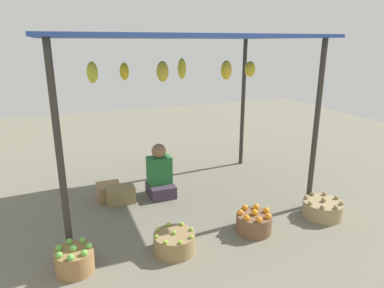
{
  "coord_description": "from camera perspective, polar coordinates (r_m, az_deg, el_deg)",
  "views": [
    {
      "loc": [
        -1.52,
        -4.36,
        2.19
      ],
      "look_at": [
        0.0,
        -0.51,
        0.95
      ],
      "focal_mm": 32.18,
      "sensor_mm": 36.0,
      "label": 1
    }
  ],
  "objects": [
    {
      "name": "basket_green_apples",
      "position": [
        3.75,
        -18.86,
        -17.7
      ],
      "size": [
        0.38,
        0.38,
        0.29
      ],
      "color": "#9D7244",
      "rests_on": "ground"
    },
    {
      "name": "basket_potatoes",
      "position": [
        4.84,
        20.82,
        -9.97
      ],
      "size": [
        0.5,
        0.5,
        0.26
      ],
      "color": "#9D895D",
      "rests_on": "ground"
    },
    {
      "name": "vendor_person",
      "position": [
        5.08,
        -5.35,
        -5.25
      ],
      "size": [
        0.36,
        0.44,
        0.78
      ],
      "color": "#413343",
      "rests_on": "ground"
    },
    {
      "name": "market_stall_structure",
      "position": [
        4.62,
        -2.45,
        15.3
      ],
      "size": [
        3.41,
        2.18,
        2.27
      ],
      "color": "#38332D",
      "rests_on": "ground"
    },
    {
      "name": "wooden_crate_near_vendor",
      "position": [
        5.15,
        -13.62,
        -7.61
      ],
      "size": [
        0.32,
        0.3,
        0.22
      ],
      "primitive_type": "cube",
      "color": "#A17F53",
      "rests_on": "ground"
    },
    {
      "name": "wooden_crate_stacked_rear",
      "position": [
        4.99,
        -11.78,
        -8.23
      ],
      "size": [
        0.39,
        0.24,
        0.24
      ],
      "primitive_type": "cube",
      "color": "olive",
      "rests_on": "ground"
    },
    {
      "name": "basket_oranges",
      "position": [
        4.26,
        10.23,
        -12.64
      ],
      "size": [
        0.42,
        0.42,
        0.29
      ],
      "color": "brown",
      "rests_on": "ground"
    },
    {
      "name": "basket_limes",
      "position": [
        3.86,
        -2.94,
        -15.98
      ],
      "size": [
        0.45,
        0.45,
        0.25
      ],
      "color": "#96794C",
      "rests_on": "ground"
    },
    {
      "name": "ground_plane",
      "position": [
        5.11,
        -2.15,
        -8.71
      ],
      "size": [
        14.0,
        14.0,
        0.0
      ],
      "primitive_type": "plane",
      "color": "slate"
    }
  ]
}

